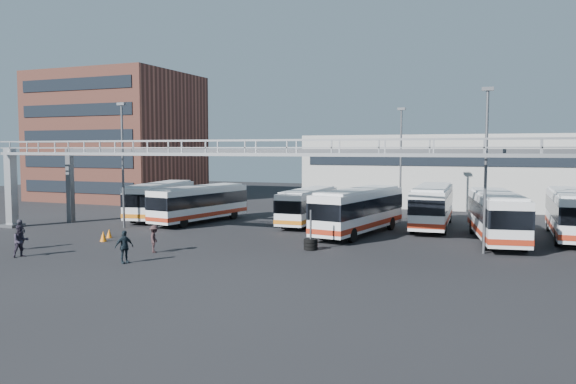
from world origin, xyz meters
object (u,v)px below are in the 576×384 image
at_px(light_pole_mid, 486,161).
at_px(bus_6, 432,205).
at_px(pedestrian_b, 20,241).
at_px(pedestrian_d, 124,247).
at_px(bus_4, 308,205).
at_px(light_pole_left, 123,158).
at_px(bus_1, 161,199).
at_px(pedestrian_c, 155,239).
at_px(cone_right, 109,233).
at_px(bus_8, 571,212).
at_px(cone_left, 103,236).
at_px(tire_stack, 311,243).
at_px(bus_7, 496,215).
at_px(bus_2, 200,202).
at_px(light_pole_back, 401,157).
at_px(pedestrian_a, 21,235).
at_px(bus_5, 359,209).

xyz_separation_m(light_pole_mid, bus_6, (-4.49, 10.33, -3.80)).
distance_m(pedestrian_b, pedestrian_d, 6.99).
bearing_deg(bus_4, light_pole_left, -151.35).
relative_size(bus_1, pedestrian_c, 6.51).
xyz_separation_m(pedestrian_c, cone_right, (-6.55, 3.66, -0.54)).
height_order(bus_1, pedestrian_b, bus_1).
bearing_deg(bus_1, pedestrian_d, -72.65).
relative_size(bus_8, pedestrian_b, 5.98).
distance_m(bus_4, pedestrian_d, 19.79).
xyz_separation_m(cone_left, tire_stack, (14.58, 2.35, 0.07)).
distance_m(bus_4, bus_6, 10.34).
height_order(bus_7, bus_8, bus_8).
bearing_deg(bus_8, bus_1, -179.53).
bearing_deg(light_pole_mid, bus_2, 165.45).
height_order(light_pole_back, bus_8, light_pole_back).
bearing_deg(bus_2, bus_4, 24.38).
xyz_separation_m(light_pole_mid, light_pole_back, (-8.00, 15.00, 0.00)).
xyz_separation_m(bus_1, bus_6, (24.33, 2.93, 0.08)).
height_order(bus_1, pedestrian_d, bus_1).
distance_m(bus_2, bus_7, 24.52).
distance_m(bus_4, pedestrian_a, 22.46).
bearing_deg(pedestrian_a, bus_8, -76.10).
bearing_deg(light_pole_mid, pedestrian_d, -150.25).
distance_m(bus_6, bus_7, 7.38).
height_order(light_pole_left, bus_8, light_pole_left).
xyz_separation_m(light_pole_left, tire_stack, (17.62, -3.79, -5.29)).
bearing_deg(bus_5, tire_stack, -89.34).
relative_size(bus_7, bus_8, 1.01).
bearing_deg(pedestrian_b, bus_1, 35.15).
distance_m(light_pole_mid, cone_left, 26.04).
bearing_deg(bus_2, pedestrian_a, -93.85).
bearing_deg(bus_4, tire_stack, -70.47).
bearing_deg(light_pole_back, pedestrian_d, -112.71).
bearing_deg(bus_7, bus_2, 167.00).
height_order(light_pole_left, pedestrian_a, light_pole_left).
bearing_deg(light_pole_mid, tire_stack, -164.96).
xyz_separation_m(light_pole_left, bus_7, (28.56, 3.95, -3.81)).
relative_size(light_pole_back, bus_8, 0.88).
bearing_deg(bus_8, cone_right, -160.07).
bearing_deg(light_pole_mid, pedestrian_c, -159.07).
relative_size(light_pole_left, pedestrian_a, 5.26).
distance_m(bus_5, cone_right, 18.55).
bearing_deg(tire_stack, pedestrian_a, -158.51).
bearing_deg(pedestrian_a, pedestrian_b, -147.57).
xyz_separation_m(bus_8, tire_stack, (-15.90, -11.06, -1.50)).
height_order(light_pole_mid, pedestrian_d, light_pole_mid).
distance_m(bus_1, tire_stack, 21.11).
height_order(pedestrian_c, cone_right, pedestrian_c).
bearing_deg(pedestrian_c, bus_8, -86.21).
bearing_deg(tire_stack, cone_left, -170.84).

